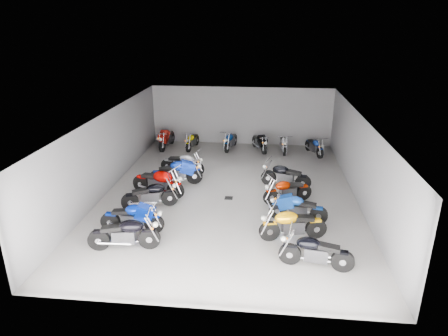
{
  "coord_description": "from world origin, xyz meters",
  "views": [
    {
      "loc": [
        1.31,
        -14.85,
        6.66
      ],
      "look_at": [
        -0.26,
        0.22,
        1.0
      ],
      "focal_mm": 32.0,
      "sensor_mm": 36.0,
      "label": 1
    }
  ],
  "objects": [
    {
      "name": "motorcycle_left_f",
      "position": [
        -2.32,
        1.92,
        0.51
      ],
      "size": [
        2.09,
        0.63,
        0.93
      ],
      "rotation": [
        0.0,
        0.0,
        -1.79
      ],
      "color": "black",
      "rests_on": "ground"
    },
    {
      "name": "motorcycle_right_b",
      "position": [
        2.31,
        -3.42,
        0.53
      ],
      "size": [
        2.18,
        0.65,
        0.97
      ],
      "rotation": [
        0.0,
        0.0,
        1.79
      ],
      "color": "black",
      "rests_on": "ground"
    },
    {
      "name": "motorcycle_back_c",
      "position": [
        -0.49,
        5.85,
        0.49
      ],
      "size": [
        0.57,
        2.03,
        0.9
      ],
      "rotation": [
        0.0,
        0.0,
        2.94
      ],
      "color": "black",
      "rests_on": "ground"
    },
    {
      "name": "wall_left",
      "position": [
        -5.0,
        0.0,
        1.6
      ],
      "size": [
        0.1,
        14.0,
        3.2
      ],
      "primitive_type": "cube",
      "color": "slate",
      "rests_on": "ground"
    },
    {
      "name": "wall_right",
      "position": [
        5.0,
        0.0,
        1.6
      ],
      "size": [
        0.1,
        14.0,
        3.2
      ],
      "primitive_type": "cube",
      "color": "slate",
      "rests_on": "ground"
    },
    {
      "name": "motorcycle_back_e",
      "position": [
        2.36,
        5.65,
        0.46
      ],
      "size": [
        0.39,
        1.91,
        0.84
      ],
      "rotation": [
        0.0,
        0.0,
        3.19
      ],
      "color": "black",
      "rests_on": "ground"
    },
    {
      "name": "motorcycle_back_d",
      "position": [
        1.08,
        5.76,
        0.48
      ],
      "size": [
        0.86,
        1.9,
        0.88
      ],
      "rotation": [
        0.0,
        0.0,
        3.52
      ],
      "color": "black",
      "rests_on": "ground"
    },
    {
      "name": "drain_grate",
      "position": [
        0.0,
        -0.5,
        0.01
      ],
      "size": [
        0.32,
        0.32,
        0.01
      ],
      "primitive_type": "cube",
      "color": "black",
      "rests_on": "ground"
    },
    {
      "name": "motorcycle_left_a",
      "position": [
        -2.81,
        -4.55,
        0.53
      ],
      "size": [
        2.2,
        0.54,
        0.97
      ],
      "rotation": [
        0.0,
        0.0,
        -1.42
      ],
      "color": "black",
      "rests_on": "ground"
    },
    {
      "name": "motorcycle_left_e",
      "position": [
        -2.34,
        0.61,
        0.55
      ],
      "size": [
        2.24,
        0.83,
        1.01
      ],
      "rotation": [
        0.0,
        0.0,
        -1.27
      ],
      "color": "black",
      "rests_on": "ground"
    },
    {
      "name": "motorcycle_right_c",
      "position": [
        2.56,
        -2.14,
        0.49
      ],
      "size": [
        2.04,
        0.5,
        0.9
      ],
      "rotation": [
        0.0,
        0.0,
        1.42
      ],
      "color": "black",
      "rests_on": "ground"
    },
    {
      "name": "motorcycle_right_d",
      "position": [
        2.27,
        -0.63,
        0.49
      ],
      "size": [
        1.9,
        0.96,
        0.89
      ],
      "rotation": [
        0.0,
        0.0,
        2.0
      ],
      "color": "black",
      "rests_on": "ground"
    },
    {
      "name": "motorcycle_right_a",
      "position": [
        2.87,
        -4.93,
        0.51
      ],
      "size": [
        2.12,
        0.52,
        0.93
      ],
      "rotation": [
        0.0,
        0.0,
        1.42
      ],
      "color": "black",
      "rests_on": "ground"
    },
    {
      "name": "motorcycle_left_d",
      "position": [
        -2.82,
        -0.51,
        0.56
      ],
      "size": [
        2.27,
        0.89,
        1.03
      ],
      "rotation": [
        0.0,
        0.0,
        -1.89
      ],
      "color": "black",
      "rests_on": "ground"
    },
    {
      "name": "motorcycle_back_f",
      "position": [
        3.94,
        5.39,
        0.46
      ],
      "size": [
        0.78,
        1.84,
        0.84
      ],
      "rotation": [
        0.0,
        0.0,
        3.49
      ],
      "color": "black",
      "rests_on": "ground"
    },
    {
      "name": "ceiling",
      "position": [
        0.0,
        0.0,
        3.22
      ],
      "size": [
        10.0,
        14.0,
        0.04
      ],
      "primitive_type": "cube",
      "color": "black",
      "rests_on": "wall_back"
    },
    {
      "name": "motorcycle_back_a",
      "position": [
        -4.0,
        5.72,
        0.54
      ],
      "size": [
        0.5,
        2.27,
        1.0
      ],
      "rotation": [
        0.0,
        0.0,
        3.05
      ],
      "color": "black",
      "rests_on": "ground"
    },
    {
      "name": "motorcycle_back_b",
      "position": [
        -2.58,
        5.71,
        0.46
      ],
      "size": [
        0.47,
        1.9,
        0.84
      ],
      "rotation": [
        0.0,
        0.0,
        2.99
      ],
      "color": "black",
      "rests_on": "ground"
    },
    {
      "name": "motorcycle_right_e",
      "position": [
        2.25,
        0.84,
        0.51
      ],
      "size": [
        2.09,
        0.73,
        0.94
      ],
      "rotation": [
        0.0,
        0.0,
        1.29
      ],
      "color": "black",
      "rests_on": "ground"
    },
    {
      "name": "motorcycle_left_b",
      "position": [
        -2.91,
        -3.48,
        0.52
      ],
      "size": [
        2.15,
        0.41,
        0.95
      ],
      "rotation": [
        0.0,
        0.0,
        -1.57
      ],
      "color": "black",
      "rests_on": "ground"
    },
    {
      "name": "motorcycle_left_c",
      "position": [
        -2.83,
        -1.64,
        0.51
      ],
      "size": [
        2.03,
        0.88,
        0.93
      ],
      "rotation": [
        0.0,
        0.0,
        -1.21
      ],
      "color": "black",
      "rests_on": "ground"
    },
    {
      "name": "ground",
      "position": [
        0.0,
        0.0,
        0.0
      ],
      "size": [
        14.0,
        14.0,
        0.0
      ],
      "primitive_type": "plane",
      "color": "gray",
      "rests_on": "ground"
    },
    {
      "name": "wall_back",
      "position": [
        0.0,
        7.0,
        1.6
      ],
      "size": [
        10.0,
        0.1,
        3.2
      ],
      "primitive_type": "cube",
      "color": "slate",
      "rests_on": "ground"
    }
  ]
}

